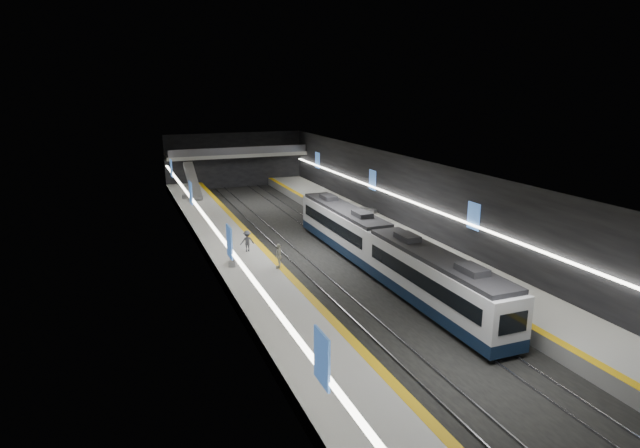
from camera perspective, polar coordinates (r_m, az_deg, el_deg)
name	(u,v)px	position (r m, az deg, el deg)	size (l,w,h in m)	color
ground	(322,255)	(47.91, 0.27, -3.28)	(70.00, 70.00, 0.00)	black
ceiling	(323,166)	(46.07, 0.28, 6.22)	(20.00, 70.00, 0.04)	beige
wall_left	(208,221)	(44.24, -11.86, 0.26)	(0.04, 70.00, 8.00)	black
wall_right	(421,202)	(51.27, 10.73, 2.29)	(0.04, 70.00, 8.00)	black
wall_back	(235,160)	(79.90, -9.07, 6.75)	(20.00, 0.04, 8.00)	black
platform_left	(240,259)	(45.66, -8.54, -3.71)	(5.00, 70.00, 1.00)	slate
tile_surface_left	(240,253)	(45.51, -8.56, -3.10)	(5.00, 70.00, 0.02)	#AEAEA8
tactile_strip_left	(265,250)	(46.00, -5.89, -2.80)	(0.60, 70.00, 0.02)	#E6AE0C
platform_right	(396,241)	(50.88, 8.15, -1.77)	(5.00, 70.00, 1.00)	slate
tile_surface_right	(397,235)	(50.74, 8.17, -1.22)	(5.00, 70.00, 0.02)	#AEAEA8
tactile_strip_right	(376,238)	(49.72, 5.96, -1.46)	(0.60, 70.00, 0.02)	#E6AE0C
rails	(322,254)	(47.89, 0.27, -3.22)	(6.52, 70.00, 0.12)	gray
train	(382,248)	(42.58, 6.66, -2.61)	(2.69, 30.04, 3.60)	#0E1E36
ad_posters	(318,203)	(47.62, -0.17, 2.22)	(19.94, 53.50, 2.20)	#3C69B4
cove_light_left	(211,224)	(44.32, -11.59, 0.04)	(0.25, 68.60, 0.12)	white
cove_light_right	(419,205)	(51.21, 10.53, 2.05)	(0.25, 68.60, 0.12)	white
mezzanine_bridge	(238,155)	(77.76, -8.77, 7.31)	(20.00, 3.00, 1.50)	gray
escalator	(193,181)	(70.01, -13.44, 4.51)	(1.20, 8.00, 0.60)	#99999E
bench_left_near	(233,261)	(42.91, -9.29, -3.92)	(0.52, 1.88, 0.46)	#99999E
bench_left_far	(186,196)	(69.28, -14.10, 2.96)	(0.52, 1.87, 0.46)	#99999E
bench_right_far	(369,210)	(59.44, 5.22, 1.45)	(0.54, 1.96, 0.48)	#99999E
passenger_right_a	(451,267)	(40.57, 13.80, -4.46)	(0.56, 0.37, 1.53)	#CA4B57
passenger_left_a	(279,256)	(41.31, -4.41, -3.43)	(1.14, 0.47, 1.94)	silver
passenger_left_b	(247,241)	(45.64, -7.77, -1.83)	(1.18, 0.68, 1.82)	#46484F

